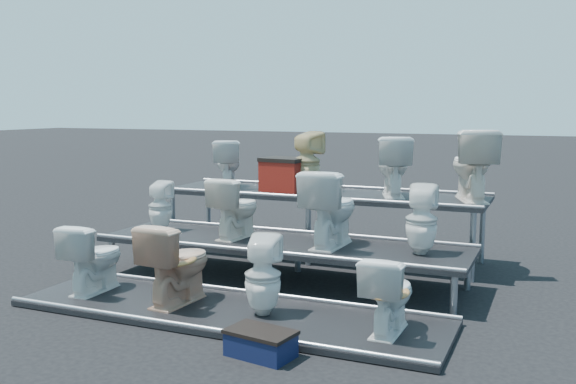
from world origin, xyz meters
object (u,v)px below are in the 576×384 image
at_px(toilet_1, 177,263).
at_px(toilet_3, 389,293).
at_px(toilet_2, 263,275).
at_px(toilet_10, 393,166).
at_px(toilet_5, 236,208).
at_px(toilet_7, 421,220).
at_px(toilet_0, 94,257).
at_px(toilet_11, 472,165).
at_px(toilet_4, 160,206).
at_px(red_crate, 285,176).
at_px(toilet_6, 331,208).
at_px(toilet_9, 307,162).
at_px(step_stool, 261,345).
at_px(toilet_8, 228,164).

distance_m(toilet_1, toilet_3, 2.10).
distance_m(toilet_2, toilet_10, 2.78).
xyz_separation_m(toilet_5, toilet_7, (2.14, 0.00, 0.01)).
relative_size(toilet_0, toilet_7, 1.00).
height_order(toilet_0, toilet_11, toilet_11).
xyz_separation_m(toilet_1, toilet_4, (-1.07, 1.30, 0.30)).
bearing_deg(red_crate, toilet_6, -41.30).
xyz_separation_m(toilet_7, toilet_11, (0.32, 1.30, 0.46)).
bearing_deg(toilet_3, toilet_10, -74.97).
relative_size(toilet_7, toilet_9, 0.91).
height_order(toilet_5, red_crate, red_crate).
height_order(toilet_3, toilet_9, toilet_9).
bearing_deg(toilet_2, toilet_1, -11.27).
bearing_deg(toilet_7, toilet_4, -4.25).
xyz_separation_m(toilet_2, toilet_10, (0.56, 2.60, 0.80)).
bearing_deg(toilet_2, toilet_0, -11.27).
xyz_separation_m(toilet_4, toilet_5, (1.04, 0.00, 0.05)).
height_order(toilet_5, step_stool, toilet_5).
bearing_deg(toilet_9, toilet_3, 143.23).
height_order(toilet_10, step_stool, toilet_10).
bearing_deg(toilet_9, toilet_6, 140.24).
bearing_deg(red_crate, step_stool, -62.34).
bearing_deg(red_crate, toilet_9, 24.21).
distance_m(toilet_5, toilet_6, 1.16).
bearing_deg(toilet_8, toilet_6, 122.04).
relative_size(toilet_6, step_stool, 1.62).
xyz_separation_m(toilet_2, toilet_11, (1.51, 2.60, 0.85)).
bearing_deg(toilet_2, toilet_10, -113.41).
height_order(toilet_4, red_crate, red_crate).
bearing_deg(toilet_8, step_stool, 97.53).
height_order(toilet_2, toilet_4, toilet_4).
bearing_deg(toilet_8, toilet_10, 155.56).
height_order(toilet_8, toilet_11, toilet_11).
relative_size(toilet_5, red_crate, 1.29).
xyz_separation_m(toilet_2, toilet_5, (-0.96, 1.30, 0.38)).
bearing_deg(toilet_3, toilet_11, -95.54).
bearing_deg(red_crate, toilet_10, 10.82).
distance_m(toilet_1, toilet_6, 1.77).
bearing_deg(toilet_2, toilet_7, -143.57).
bearing_deg(toilet_5, toilet_3, 153.75).
height_order(toilet_8, toilet_9, toilet_9).
bearing_deg(toilet_10, toilet_11, 160.94).
height_order(toilet_9, red_crate, toilet_9).
bearing_deg(toilet_7, toilet_11, -108.19).
distance_m(toilet_2, toilet_8, 3.23).
height_order(toilet_3, toilet_5, toilet_5).
distance_m(toilet_4, toilet_5, 1.04).
relative_size(toilet_1, red_crate, 1.47).
bearing_deg(toilet_4, toilet_6, 173.73).
relative_size(toilet_0, toilet_6, 0.86).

